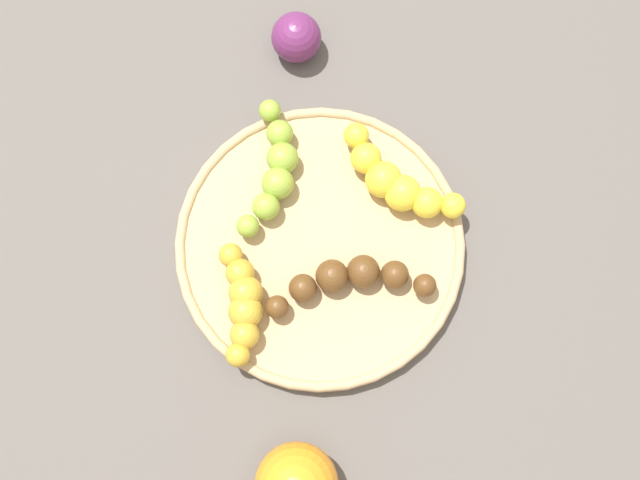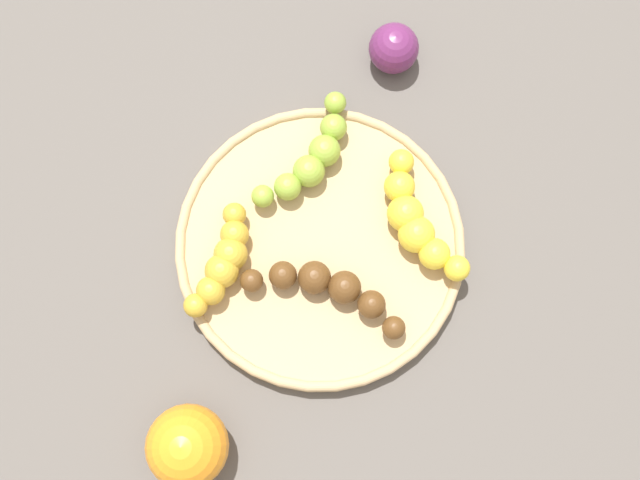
{
  "view_description": "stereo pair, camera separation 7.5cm",
  "coord_description": "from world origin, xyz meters",
  "px_view_note": "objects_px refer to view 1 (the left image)",
  "views": [
    {
      "loc": [
        -0.12,
        0.11,
        0.77
      ],
      "look_at": [
        0.0,
        0.0,
        0.04
      ],
      "focal_mm": 44.14,
      "sensor_mm": 36.0,
      "label": 1
    },
    {
      "loc": [
        -0.15,
        0.05,
        0.77
      ],
      "look_at": [
        0.0,
        0.0,
        0.04
      ],
      "focal_mm": 44.14,
      "sensor_mm": 36.0,
      "label": 2
    }
  ],
  "objects_px": {
    "banana_overripe": "(349,280)",
    "plum_purple": "(296,37)",
    "banana_spotted": "(243,303)",
    "fruit_bowl": "(320,246)",
    "banana_green": "(274,170)",
    "banana_yellow": "(395,181)"
  },
  "relations": [
    {
      "from": "banana_overripe",
      "to": "plum_purple",
      "type": "xyz_separation_m",
      "value": [
        0.22,
        -0.14,
        -0.01
      ]
    },
    {
      "from": "banana_overripe",
      "to": "banana_spotted",
      "type": "xyz_separation_m",
      "value": [
        0.05,
        0.09,
        0.0
      ]
    },
    {
      "from": "banana_overripe",
      "to": "fruit_bowl",
      "type": "bearing_deg",
      "value": 27.04
    },
    {
      "from": "banana_green",
      "to": "plum_purple",
      "type": "distance_m",
      "value": 0.15
    },
    {
      "from": "banana_spotted",
      "to": "banana_overripe",
      "type": "bearing_deg",
      "value": 7.29
    },
    {
      "from": "fruit_bowl",
      "to": "banana_yellow",
      "type": "xyz_separation_m",
      "value": [
        -0.01,
        -0.09,
        0.03
      ]
    },
    {
      "from": "fruit_bowl",
      "to": "banana_overripe",
      "type": "bearing_deg",
      "value": 170.99
    },
    {
      "from": "fruit_bowl",
      "to": "banana_overripe",
      "type": "distance_m",
      "value": 0.05
    },
    {
      "from": "fruit_bowl",
      "to": "banana_green",
      "type": "relative_size",
      "value": 2.39
    },
    {
      "from": "fruit_bowl",
      "to": "banana_spotted",
      "type": "height_order",
      "value": "banana_spotted"
    },
    {
      "from": "banana_green",
      "to": "banana_overripe",
      "type": "bearing_deg",
      "value": -47.15
    },
    {
      "from": "fruit_bowl",
      "to": "banana_yellow",
      "type": "bearing_deg",
      "value": -95.72
    },
    {
      "from": "fruit_bowl",
      "to": "banana_yellow",
      "type": "height_order",
      "value": "banana_yellow"
    },
    {
      "from": "banana_green",
      "to": "plum_purple",
      "type": "bearing_deg",
      "value": 91.44
    },
    {
      "from": "banana_green",
      "to": "banana_yellow",
      "type": "bearing_deg",
      "value": 3.53
    },
    {
      "from": "fruit_bowl",
      "to": "banana_spotted",
      "type": "relative_size",
      "value": 2.95
    },
    {
      "from": "banana_overripe",
      "to": "plum_purple",
      "type": "distance_m",
      "value": 0.26
    },
    {
      "from": "fruit_bowl",
      "to": "plum_purple",
      "type": "height_order",
      "value": "plum_purple"
    },
    {
      "from": "banana_yellow",
      "to": "banana_spotted",
      "type": "relative_size",
      "value": 1.46
    },
    {
      "from": "banana_green",
      "to": "plum_purple",
      "type": "xyz_separation_m",
      "value": [
        0.09,
        -0.12,
        -0.01
      ]
    },
    {
      "from": "banana_yellow",
      "to": "banana_spotted",
      "type": "height_order",
      "value": "banana_yellow"
    },
    {
      "from": "fruit_bowl",
      "to": "banana_green",
      "type": "distance_m",
      "value": 0.09
    }
  ]
}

